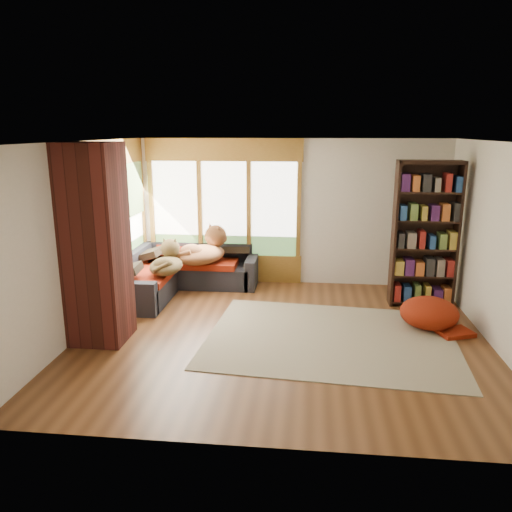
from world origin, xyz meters
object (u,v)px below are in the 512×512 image
(bookshelf, at_px, (425,235))
(dog_brindle, at_px, (167,256))
(brick_chimney, at_px, (96,245))
(area_rug, at_px, (331,338))
(sectional_sofa, at_px, (175,275))
(pouf, at_px, (429,312))
(dog_tan, at_px, (204,244))

(bookshelf, relative_size, dog_brindle, 2.75)
(brick_chimney, height_order, area_rug, brick_chimney)
(sectional_sofa, bearing_deg, area_rug, -31.12)
(area_rug, height_order, bookshelf, bookshelf)
(sectional_sofa, distance_m, pouf, 4.19)
(bookshelf, distance_m, dog_brindle, 4.10)
(area_rug, relative_size, bookshelf, 1.44)
(sectional_sofa, xyz_separation_m, bookshelf, (4.09, -0.22, 0.85))
(brick_chimney, xyz_separation_m, sectional_sofa, (0.45, 2.05, -1.00))
(area_rug, xyz_separation_m, dog_tan, (-2.13, 1.94, 0.81))
(sectional_sofa, distance_m, area_rug, 3.15)
(pouf, relative_size, dog_brindle, 0.97)
(sectional_sofa, relative_size, bookshelf, 0.96)
(brick_chimney, distance_m, pouf, 4.67)
(area_rug, relative_size, dog_brindle, 3.94)
(area_rug, relative_size, pouf, 4.07)
(brick_chimney, distance_m, sectional_sofa, 2.32)
(bookshelf, height_order, dog_brindle, bookshelf)
(sectional_sofa, relative_size, dog_tan, 1.94)
(area_rug, height_order, pouf, pouf)
(brick_chimney, bearing_deg, pouf, 10.97)
(sectional_sofa, bearing_deg, brick_chimney, -100.13)
(brick_chimney, xyz_separation_m, area_rug, (3.07, 0.33, -1.29))
(area_rug, bearing_deg, dog_tan, 137.62)
(sectional_sofa, xyz_separation_m, dog_brindle, (0.02, -0.45, 0.46))
(dog_tan, relative_size, dog_brindle, 1.36)
(brick_chimney, distance_m, bookshelf, 4.90)
(dog_brindle, bearing_deg, area_rug, -116.45)
(brick_chimney, relative_size, bookshelf, 1.13)
(sectional_sofa, distance_m, dog_brindle, 0.64)
(area_rug, xyz_separation_m, dog_brindle, (-2.60, 1.27, 0.76))
(bookshelf, xyz_separation_m, dog_brindle, (-4.08, -0.24, -0.39))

